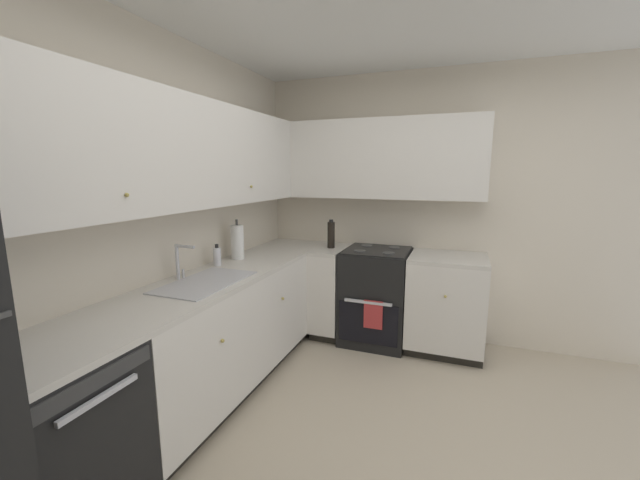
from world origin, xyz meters
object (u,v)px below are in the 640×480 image
(oven_range, at_px, (376,295))
(oil_bottle, at_px, (331,235))
(paper_towel_roll, at_px, (237,242))
(dishwasher, at_px, (55,447))
(soap_bottle, at_px, (217,256))

(oven_range, xyz_separation_m, oil_bottle, (-0.02, 0.46, 0.58))
(oven_range, relative_size, oil_bottle, 3.72)
(oven_range, relative_size, paper_towel_roll, 2.97)
(dishwasher, relative_size, soap_bottle, 4.94)
(dishwasher, distance_m, oven_range, 2.70)
(dishwasher, bearing_deg, soap_bottle, 6.85)
(soap_bottle, xyz_separation_m, oil_bottle, (1.02, -0.62, 0.06))
(paper_towel_roll, xyz_separation_m, oil_bottle, (0.75, -0.60, -0.01))
(soap_bottle, distance_m, oil_bottle, 1.20)
(oven_range, distance_m, oil_bottle, 0.74)
(dishwasher, bearing_deg, paper_towel_roll, 5.18)
(oil_bottle, bearing_deg, paper_towel_roll, 141.13)
(oven_range, bearing_deg, oil_bottle, 92.27)
(oven_range, distance_m, soap_bottle, 1.59)
(oven_range, bearing_deg, dishwasher, 160.34)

